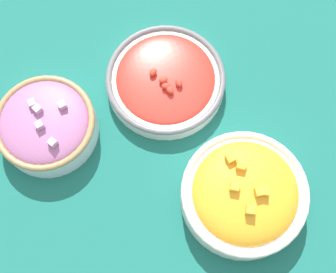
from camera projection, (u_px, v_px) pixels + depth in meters
ground_plane at (168, 141)px, 0.88m from camera, size 3.00×3.00×0.00m
bowl_squash at (244, 194)px, 0.81m from camera, size 0.22×0.22×0.09m
bowl_cherry_tomatoes at (166, 80)px, 0.89m from camera, size 0.23×0.23×0.05m
bowl_red_onion at (46, 125)px, 0.85m from camera, size 0.18×0.18×0.08m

